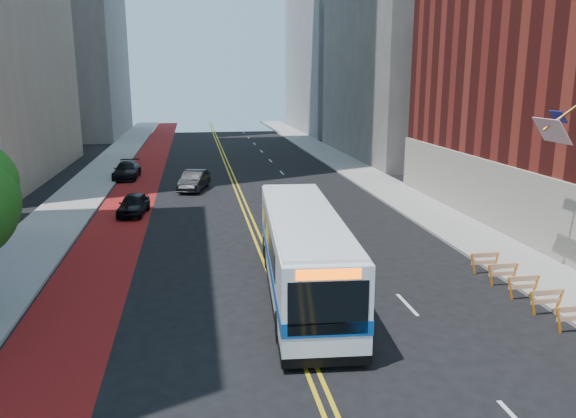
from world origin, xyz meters
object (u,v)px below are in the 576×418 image
(car_b, at_px, (194,180))
(transit_bus, at_px, (303,251))
(car_a, at_px, (133,204))
(car_c, at_px, (127,170))

(car_b, bearing_deg, transit_bus, -65.07)
(car_a, height_order, car_b, car_b)
(car_a, xyz_separation_m, car_c, (-1.91, 14.02, 0.05))
(transit_bus, height_order, car_a, transit_bus)
(car_b, bearing_deg, car_c, 147.27)
(transit_bus, relative_size, car_a, 3.24)
(car_c, bearing_deg, transit_bus, -68.59)
(car_a, xyz_separation_m, car_b, (3.97, 7.70, 0.09))
(transit_bus, relative_size, car_b, 2.77)
(car_b, height_order, car_c, car_b)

